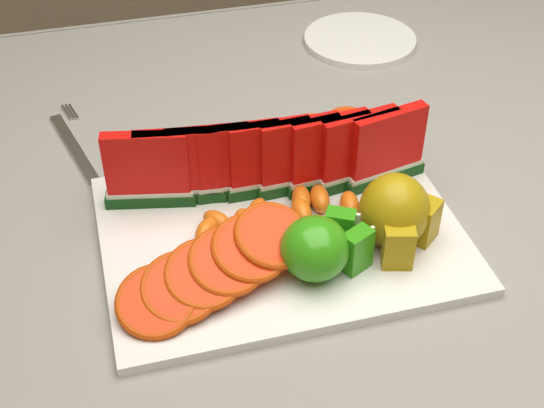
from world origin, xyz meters
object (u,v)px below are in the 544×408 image
(pear_cluster, at_px, (396,214))
(side_plate, at_px, (360,40))
(platter, at_px, (281,233))
(fork, at_px, (74,144))
(apple_cluster, at_px, (321,247))

(pear_cluster, bearing_deg, side_plate, 74.15)
(platter, xyz_separation_m, fork, (-0.22, 0.24, -0.00))
(platter, distance_m, side_plate, 0.49)
(pear_cluster, relative_size, side_plate, 0.45)
(apple_cluster, relative_size, pear_cluster, 1.06)
(apple_cluster, xyz_separation_m, fork, (-0.24, 0.32, -0.04))
(fork, bearing_deg, side_plate, 20.42)
(platter, relative_size, side_plate, 1.86)
(apple_cluster, height_order, side_plate, apple_cluster)
(pear_cluster, height_order, fork, pear_cluster)
(platter, bearing_deg, fork, 131.52)
(pear_cluster, xyz_separation_m, side_plate, (0.13, 0.47, -0.05))
(pear_cluster, xyz_separation_m, fork, (-0.33, 0.29, -0.05))
(side_plate, bearing_deg, pear_cluster, -105.85)
(pear_cluster, bearing_deg, apple_cluster, -166.03)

